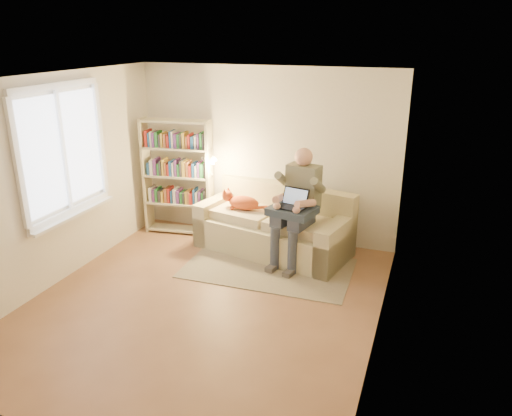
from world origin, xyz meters
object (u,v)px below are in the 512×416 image
at_px(sofa, 275,229).
at_px(cat, 239,202).
at_px(person, 298,201).
at_px(bookshelf, 178,172).
at_px(laptop, 296,203).

distance_m(sofa, cat, 0.65).
bearing_deg(sofa, person, -19.83).
relative_size(person, bookshelf, 0.88).
bearing_deg(sofa, laptop, -32.00).
xyz_separation_m(laptop, bookshelf, (-2.06, 0.56, 0.09)).
height_order(sofa, laptop, laptop).
distance_m(sofa, laptop, 0.82).
relative_size(sofa, laptop, 5.57).
xyz_separation_m(cat, bookshelf, (-1.09, 0.18, 0.30)).
distance_m(sofa, person, 0.73).
height_order(person, cat, person).
distance_m(sofa, bookshelf, 1.77).
height_order(sofa, bookshelf, bookshelf).
height_order(person, laptop, person).
xyz_separation_m(sofa, laptop, (0.42, -0.41, 0.57)).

